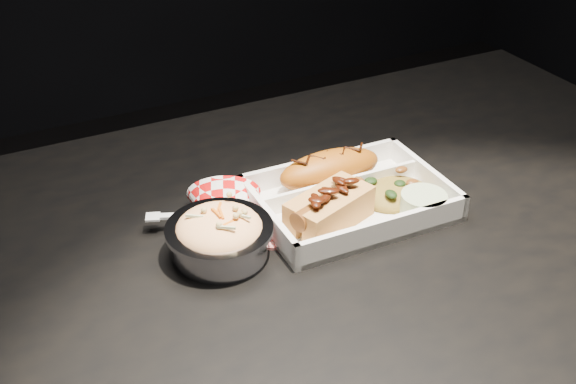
# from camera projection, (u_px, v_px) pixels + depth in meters

# --- Properties ---
(dining_table) EXTENTS (1.20, 0.80, 0.75)m
(dining_table) POSITION_uv_depth(u_px,v_px,m) (346.00, 281.00, 0.98)
(dining_table) COLOR black
(dining_table) RESTS_ON ground
(food_tray) EXTENTS (0.25, 0.19, 0.04)m
(food_tray) POSITION_uv_depth(u_px,v_px,m) (349.00, 202.00, 0.96)
(food_tray) COLOR white
(food_tray) RESTS_ON dining_table
(fried_pastry) EXTENTS (0.15, 0.06, 0.05)m
(fried_pastry) POSITION_uv_depth(u_px,v_px,m) (330.00, 169.00, 0.99)
(fried_pastry) COLOR #A25310
(fried_pastry) RESTS_ON food_tray
(hotdog) EXTENTS (0.13, 0.09, 0.06)m
(hotdog) POSITION_uv_depth(u_px,v_px,m) (329.00, 206.00, 0.91)
(hotdog) COLOR #CB8B45
(hotdog) RESTS_ON food_tray
(fried_rice_mound) EXTENTS (0.10, 0.08, 0.03)m
(fried_rice_mound) POSITION_uv_depth(u_px,v_px,m) (396.00, 187.00, 0.97)
(fried_rice_mound) COLOR olive
(fried_rice_mound) RESTS_ON food_tray
(cupcake_liner) EXTENTS (0.06, 0.06, 0.03)m
(cupcake_liner) POSITION_uv_depth(u_px,v_px,m) (423.00, 204.00, 0.94)
(cupcake_liner) COLOR #B2C696
(cupcake_liner) RESTS_ON food_tray
(foil_coleslaw_cup) EXTENTS (0.13, 0.13, 0.07)m
(foil_coleslaw_cup) POSITION_uv_depth(u_px,v_px,m) (220.00, 234.00, 0.87)
(foil_coleslaw_cup) COLOR silver
(foil_coleslaw_cup) RESTS_ON dining_table
(napkin_fork) EXTENTS (0.17, 0.14, 0.10)m
(napkin_fork) POSITION_uv_depth(u_px,v_px,m) (224.00, 216.00, 0.92)
(napkin_fork) COLOR red
(napkin_fork) RESTS_ON dining_table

